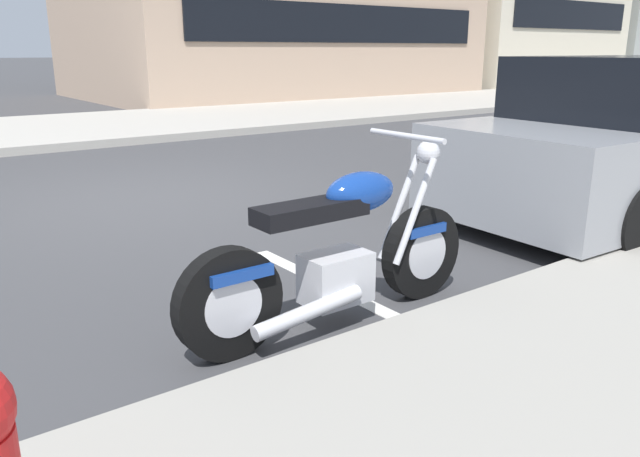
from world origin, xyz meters
The scene contains 4 objects.
ground_plane centered at (0.00, 0.00, 0.00)m, with size 260.00×260.00×0.00m, color #3D3D3F.
sidewalk_far_curb centered at (12.00, 6.52, 0.07)m, with size 120.00×5.00×0.14m, color #ADA89E.
parking_stall_stripe centered at (0.00, -3.42, 0.00)m, with size 0.12×2.20×0.01m, color silver.
parked_motorcycle centered at (-0.32, -3.75, 0.42)m, with size 2.05×0.62×1.10m.
Camera 1 is at (-2.47, -6.47, 1.59)m, focal length 34.90 mm.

